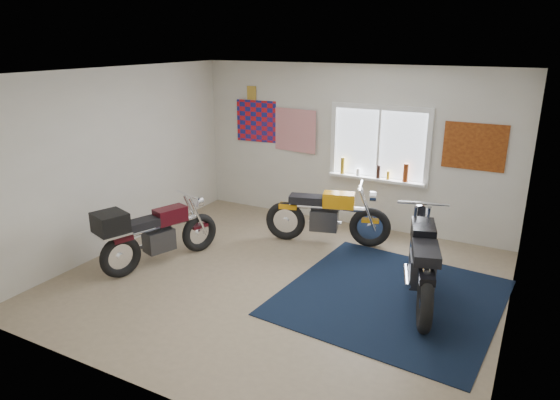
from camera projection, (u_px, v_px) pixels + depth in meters
The scene contains 10 objects.
ground at pixel (280, 280), 6.67m from camera, with size 5.50×5.50×0.00m, color #9E896B.
room_shell at pixel (280, 161), 6.16m from camera, with size 5.50×5.50×5.50m.
navy_rug at pixel (391, 297), 6.23m from camera, with size 2.50×2.60×0.01m, color black.
window_assembly at pixel (379, 149), 8.09m from camera, with size 1.66×0.17×1.26m.
oil_bottles at pixel (380, 171), 8.11m from camera, with size 1.15×0.09×0.30m.
flag_display at pixel (252, 93), 8.93m from camera, with size 1.60×0.10×1.17m.
triumph_poster at pixel (474, 147), 7.40m from camera, with size 0.90×0.03×0.70m, color #A54C14.
yellow_triumph at pixel (327, 217), 7.77m from camera, with size 1.93×0.74×0.99m.
black_chrome_bike at pixel (422, 263), 6.06m from camera, with size 0.83×2.07×1.09m.
maroon_tourer at pixel (152, 234), 6.95m from camera, with size 0.91×1.83×0.95m.
Camera 1 is at (2.81, -5.31, 3.09)m, focal length 32.00 mm.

